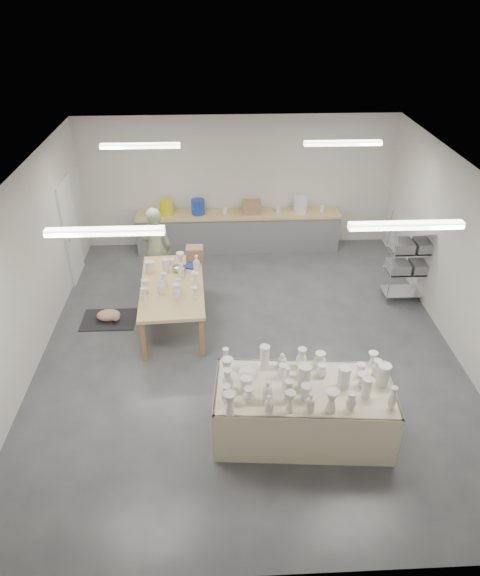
{
  "coord_description": "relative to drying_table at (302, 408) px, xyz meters",
  "views": [
    {
      "loc": [
        -0.47,
        -7.05,
        5.54
      ],
      "look_at": [
        -0.13,
        0.22,
        1.05
      ],
      "focal_mm": 32.0,
      "sensor_mm": 36.0,
      "label": 1
    }
  ],
  "objects": [
    {
      "name": "cat",
      "position": [
        -3.14,
        2.88,
        -0.35
      ],
      "size": [
        0.47,
        0.35,
        0.19
      ],
      "rotation": [
        0.0,
        0.0,
        0.11
      ],
      "color": "white",
      "rests_on": "rug"
    },
    {
      "name": "red_stool",
      "position": [
        -2.33,
        4.33,
        -0.2
      ],
      "size": [
        0.36,
        0.36,
        0.3
      ],
      "rotation": [
        0.0,
        0.0,
        -0.14
      ],
      "color": "#B1191A",
      "rests_on": "ground"
    },
    {
      "name": "back_counter",
      "position": [
        -0.63,
        5.68,
        0.02
      ],
      "size": [
        4.6,
        0.6,
        1.24
      ],
      "color": "tan",
      "rests_on": "ground"
    },
    {
      "name": "rug",
      "position": [
        -3.16,
        2.9,
        -0.45
      ],
      "size": [
        1.0,
        0.7,
        0.02
      ],
      "primitive_type": "cube",
      "color": "black",
      "rests_on": "ground"
    },
    {
      "name": "drying_table",
      "position": [
        0.0,
        0.0,
        0.0
      ],
      "size": [
        2.47,
        1.32,
        1.22
      ],
      "rotation": [
        0.0,
        0.0,
        -0.08
      ],
      "color": "olive",
      "rests_on": "ground"
    },
    {
      "name": "potter",
      "position": [
        -2.33,
        4.06,
        0.41
      ],
      "size": [
        0.67,
        0.47,
        1.75
      ],
      "primitive_type": "imported",
      "rotation": [
        0.0,
        0.0,
        3.22
      ],
      "color": "#96A57F",
      "rests_on": "ground"
    },
    {
      "name": "room",
      "position": [
        -0.73,
        2.09,
        1.59
      ],
      "size": [
        8.0,
        8.02,
        3.0
      ],
      "color": "#424449",
      "rests_on": "ground"
    },
    {
      "name": "work_table",
      "position": [
        -1.89,
        2.88,
        0.36
      ],
      "size": [
        1.21,
        2.25,
        1.2
      ],
      "rotation": [
        0.0,
        0.0,
        0.05
      ],
      "color": "tan",
      "rests_on": "ground"
    },
    {
      "name": "wire_shelf",
      "position": [
        2.58,
        3.4,
        0.46
      ],
      "size": [
        0.88,
        0.48,
        1.8
      ],
      "color": "silver",
      "rests_on": "ground"
    }
  ]
}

